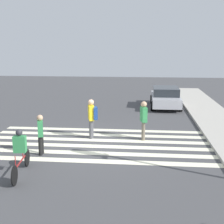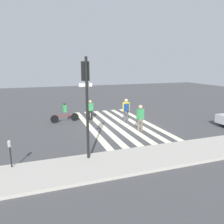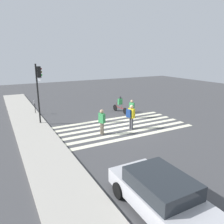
# 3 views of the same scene
# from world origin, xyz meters

# --- Properties ---
(ground_plane) EXTENTS (60.00, 60.00, 0.00)m
(ground_plane) POSITION_xyz_m (0.00, 0.00, 0.00)
(ground_plane) COLOR #444447
(crosswalk_stripes) EXTENTS (4.83, 10.00, 0.01)m
(crosswalk_stripes) POSITION_xyz_m (0.00, 0.00, 0.00)
(crosswalk_stripes) COLOR #F2EDCC
(crosswalk_stripes) RESTS_ON ground_plane
(pedestrian_child_with_backpack) EXTENTS (0.55, 0.52, 1.84)m
(pedestrian_child_with_backpack) POSITION_xyz_m (-0.75, -0.27, 1.07)
(pedestrian_child_with_backpack) COLOR #4C4C51
(pedestrian_child_with_backpack) RESTS_ON ground_plane
(pedestrian_adult_tall_backpack) EXTENTS (0.49, 0.34, 1.62)m
(pedestrian_adult_tall_backpack) POSITION_xyz_m (1.66, -1.93, 0.91)
(pedestrian_adult_tall_backpack) COLOR black
(pedestrian_adult_tall_backpack) RESTS_ON ground_plane
(pedestrian_adult_blue_shirt) EXTENTS (0.54, 0.34, 1.79)m
(pedestrian_adult_blue_shirt) POSITION_xyz_m (-0.76, 2.11, 1.01)
(pedestrian_adult_blue_shirt) COLOR #6B6051
(pedestrian_adult_blue_shirt) RESTS_ON ground_plane
(cyclist_mid_street) EXTENTS (2.21, 0.43, 1.59)m
(cyclist_mid_street) POSITION_xyz_m (3.69, -1.95, 0.86)
(cyclist_mid_street) COLOR black
(cyclist_mid_street) RESTS_ON ground_plane
(car_parked_silver_sedan) EXTENTS (4.32, 2.06, 1.41)m
(car_parked_silver_sedan) POSITION_xyz_m (-8.67, 3.65, 0.72)
(car_parked_silver_sedan) COLOR #B7B7BC
(car_parked_silver_sedan) RESTS_ON ground_plane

